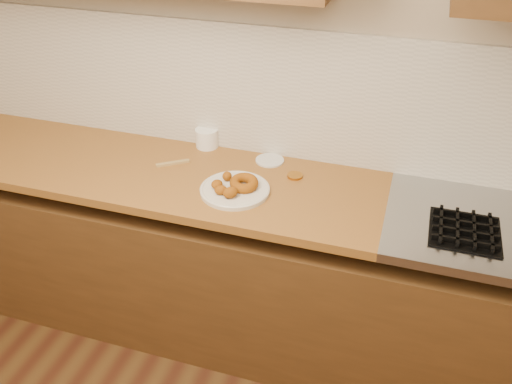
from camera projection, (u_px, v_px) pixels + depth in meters
The scene contains 11 objects.
wall_back at pixel (290, 62), 2.32m from camera, with size 4.00×0.02×2.70m, color tan.
base_cabinet at pixel (267, 278), 2.59m from camera, with size 3.60×0.60×0.77m, color #533217.
butcher_block at pixel (133, 169), 2.49m from camera, with size 2.30×0.62×0.04m, color olive.
backsplash at pixel (288, 96), 2.39m from camera, with size 3.60×0.02×0.60m, color beige.
donut_plate at pixel (235, 190), 2.28m from camera, with size 0.30×0.30×0.02m, color beige.
ring_donut at pixel (244, 183), 2.27m from camera, with size 0.12×0.12×0.04m, color #995713.
fried_dough_chunks at pixel (225, 187), 2.25m from camera, with size 0.15×0.19×0.05m.
plastic_tub at pixel (207, 138), 2.61m from camera, with size 0.11×0.11×0.09m, color white.
tub_lid at pixel (270, 160), 2.51m from camera, with size 0.13×0.13×0.01m, color silver.
brass_jar_lid at pixel (295, 176), 2.39m from camera, with size 0.07×0.07×0.01m, color #A56A20.
wooden_utensil at pixel (173, 163), 2.48m from camera, with size 0.15×0.02×0.01m, color #A1834A.
Camera 1 is at (0.54, -0.19, 2.14)m, focal length 38.00 mm.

